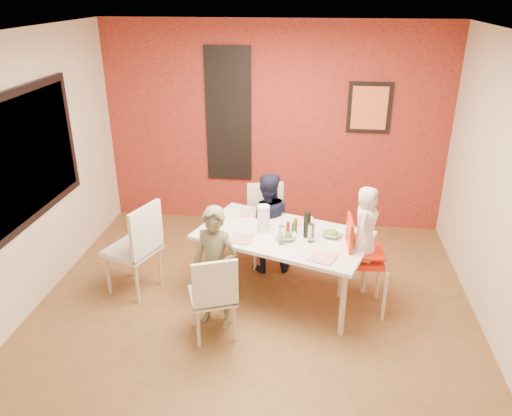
# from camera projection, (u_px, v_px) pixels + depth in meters

# --- Properties ---
(ground) EXTENTS (4.50, 4.50, 0.00)m
(ground) POSITION_uv_depth(u_px,v_px,m) (252.00, 314.00, 5.07)
(ground) COLOR brown
(ground) RESTS_ON ground
(ceiling) EXTENTS (4.50, 4.50, 0.02)m
(ceiling) POSITION_uv_depth(u_px,v_px,m) (251.00, 34.00, 3.97)
(ceiling) COLOR white
(ceiling) RESTS_ON wall_back
(wall_back) EXTENTS (4.50, 0.02, 2.70)m
(wall_back) POSITION_uv_depth(u_px,v_px,m) (274.00, 127.00, 6.56)
(wall_back) COLOR beige
(wall_back) RESTS_ON ground
(wall_front) EXTENTS (4.50, 0.02, 2.70)m
(wall_front) POSITION_uv_depth(u_px,v_px,m) (193.00, 360.00, 2.48)
(wall_front) COLOR beige
(wall_front) RESTS_ON ground
(wall_left) EXTENTS (0.02, 4.50, 2.70)m
(wall_left) POSITION_uv_depth(u_px,v_px,m) (19.00, 180.00, 4.77)
(wall_left) COLOR beige
(wall_left) RESTS_ON ground
(wall_right) EXTENTS (0.02, 4.50, 2.70)m
(wall_right) POSITION_uv_depth(u_px,v_px,m) (512.00, 203.00, 4.27)
(wall_right) COLOR beige
(wall_right) RESTS_ON ground
(brick_accent_wall) EXTENTS (4.50, 0.02, 2.70)m
(brick_accent_wall) POSITION_uv_depth(u_px,v_px,m) (274.00, 128.00, 6.54)
(brick_accent_wall) COLOR maroon
(brick_accent_wall) RESTS_ON ground
(picture_window_frame) EXTENTS (0.05, 1.70, 1.30)m
(picture_window_frame) POSITION_uv_depth(u_px,v_px,m) (30.00, 154.00, 4.87)
(picture_window_frame) COLOR black
(picture_window_frame) RESTS_ON wall_left
(picture_window_pane) EXTENTS (0.02, 1.55, 1.15)m
(picture_window_pane) POSITION_uv_depth(u_px,v_px,m) (31.00, 154.00, 4.87)
(picture_window_pane) COLOR black
(picture_window_pane) RESTS_ON wall_left
(glassblock_strip) EXTENTS (0.55, 0.03, 1.70)m
(glassblock_strip) POSITION_uv_depth(u_px,v_px,m) (229.00, 115.00, 6.53)
(glassblock_strip) COLOR silver
(glassblock_strip) RESTS_ON wall_back
(glassblock_surround) EXTENTS (0.60, 0.03, 1.76)m
(glassblock_surround) POSITION_uv_depth(u_px,v_px,m) (229.00, 115.00, 6.53)
(glassblock_surround) COLOR black
(glassblock_surround) RESTS_ON wall_back
(art_print_frame) EXTENTS (0.54, 0.03, 0.64)m
(art_print_frame) POSITION_uv_depth(u_px,v_px,m) (369.00, 108.00, 6.27)
(art_print_frame) COLOR black
(art_print_frame) RESTS_ON wall_back
(art_print_canvas) EXTENTS (0.44, 0.01, 0.54)m
(art_print_canvas) POSITION_uv_depth(u_px,v_px,m) (369.00, 108.00, 6.25)
(art_print_canvas) COLOR orange
(art_print_canvas) RESTS_ON wall_back
(dining_table) EXTENTS (1.94, 1.46, 0.72)m
(dining_table) POSITION_uv_depth(u_px,v_px,m) (283.00, 239.00, 5.16)
(dining_table) COLOR white
(dining_table) RESTS_ON ground
(chair_near) EXTENTS (0.53, 0.53, 0.88)m
(chair_near) POSITION_uv_depth(u_px,v_px,m) (214.00, 294.00, 4.53)
(chair_near) COLOR silver
(chair_near) RESTS_ON ground
(chair_far) EXTENTS (0.53, 0.53, 0.93)m
(chair_far) POSITION_uv_depth(u_px,v_px,m) (267.00, 219.00, 5.92)
(chair_far) COLOR beige
(chair_far) RESTS_ON ground
(chair_left) EXTENTS (0.61, 0.61, 1.03)m
(chair_left) POSITION_uv_depth(u_px,v_px,m) (138.00, 244.00, 5.22)
(chair_left) COLOR silver
(chair_left) RESTS_ON ground
(high_chair) EXTENTS (0.45, 0.45, 1.02)m
(high_chair) POSITION_uv_depth(u_px,v_px,m) (360.00, 256.00, 4.92)
(high_chair) COLOR red
(high_chair) RESTS_ON ground
(child_near) EXTENTS (0.51, 0.40, 1.24)m
(child_near) POSITION_uv_depth(u_px,v_px,m) (215.00, 268.00, 4.70)
(child_near) COLOR #605F45
(child_near) RESTS_ON ground
(child_far) EXTENTS (0.64, 0.54, 1.18)m
(child_far) POSITION_uv_depth(u_px,v_px,m) (266.00, 223.00, 5.67)
(child_far) COLOR black
(child_far) RESTS_ON ground
(toddler) EXTENTS (0.33, 0.42, 0.75)m
(toddler) POSITION_uv_depth(u_px,v_px,m) (366.00, 223.00, 4.78)
(toddler) COLOR silver
(toddler) RESTS_ON high_chair
(plate_near_left) EXTENTS (0.25, 0.25, 0.01)m
(plate_near_left) POSITION_uv_depth(u_px,v_px,m) (241.00, 239.00, 5.02)
(plate_near_left) COLOR silver
(plate_near_left) RESTS_ON dining_table
(plate_far_mid) EXTENTS (0.27, 0.27, 0.01)m
(plate_far_mid) POSITION_uv_depth(u_px,v_px,m) (306.00, 221.00, 5.39)
(plate_far_mid) COLOR white
(plate_far_mid) RESTS_ON dining_table
(plate_near_right) EXTENTS (0.30, 0.30, 0.01)m
(plate_near_right) POSITION_uv_depth(u_px,v_px,m) (322.00, 257.00, 4.68)
(plate_near_right) COLOR white
(plate_near_right) RESTS_ON dining_table
(plate_far_left) EXTENTS (0.22, 0.22, 0.01)m
(plate_far_left) POSITION_uv_depth(u_px,v_px,m) (249.00, 213.00, 5.58)
(plate_far_left) COLOR white
(plate_far_left) RESTS_ON dining_table
(salad_bowl_a) EXTENTS (0.21, 0.21, 0.05)m
(salad_bowl_a) POSITION_uv_depth(u_px,v_px,m) (285.00, 236.00, 5.03)
(salad_bowl_a) COLOR white
(salad_bowl_a) RESTS_ON dining_table
(salad_bowl_b) EXTENTS (0.24, 0.24, 0.05)m
(salad_bowl_b) POSITION_uv_depth(u_px,v_px,m) (331.00, 234.00, 5.07)
(salad_bowl_b) COLOR silver
(salad_bowl_b) RESTS_ON dining_table
(wine_bottle) EXTENTS (0.07, 0.07, 0.27)m
(wine_bottle) POSITION_uv_depth(u_px,v_px,m) (307.00, 224.00, 5.02)
(wine_bottle) COLOR black
(wine_bottle) RESTS_ON dining_table
(wine_glass_a) EXTENTS (0.07, 0.07, 0.19)m
(wine_glass_a) POSITION_uv_depth(u_px,v_px,m) (282.00, 235.00, 4.90)
(wine_glass_a) COLOR white
(wine_glass_a) RESTS_ON dining_table
(wine_glass_b) EXTENTS (0.07, 0.07, 0.19)m
(wine_glass_b) POSITION_uv_depth(u_px,v_px,m) (311.00, 233.00, 4.94)
(wine_glass_b) COLOR silver
(wine_glass_b) RESTS_ON dining_table
(paper_towel_roll) EXTENTS (0.13, 0.13, 0.28)m
(paper_towel_roll) POSITION_uv_depth(u_px,v_px,m) (263.00, 219.00, 5.13)
(paper_towel_roll) COLOR white
(paper_towel_roll) RESTS_ON dining_table
(condiment_red) EXTENTS (0.04, 0.04, 0.15)m
(condiment_red) POSITION_uv_depth(u_px,v_px,m) (288.00, 229.00, 5.07)
(condiment_red) COLOR #B81213
(condiment_red) RESTS_ON dining_table
(condiment_green) EXTENTS (0.04, 0.04, 0.14)m
(condiment_green) POSITION_uv_depth(u_px,v_px,m) (293.00, 229.00, 5.08)
(condiment_green) COLOR #2A7025
(condiment_green) RESTS_ON dining_table
(condiment_brown) EXTENTS (0.04, 0.04, 0.16)m
(condiment_brown) POSITION_uv_depth(u_px,v_px,m) (295.00, 226.00, 5.12)
(condiment_brown) COLOR brown
(condiment_brown) RESTS_ON dining_table
(sippy_cup) EXTENTS (0.07, 0.07, 0.12)m
(sippy_cup) POSITION_uv_depth(u_px,v_px,m) (351.00, 238.00, 4.92)
(sippy_cup) COLOR orange
(sippy_cup) RESTS_ON dining_table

